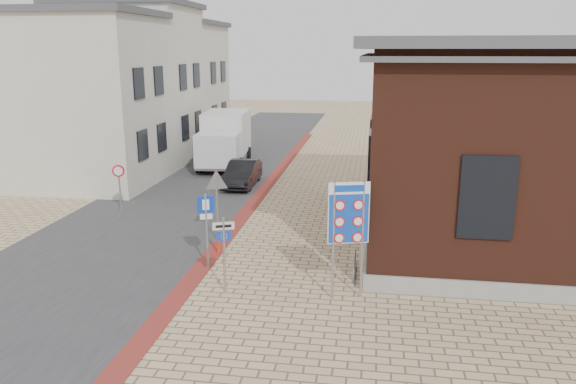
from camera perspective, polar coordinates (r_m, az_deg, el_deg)
The scene contains 16 objects.
ground at distance 15.30m, azimuth -3.72°, elevation -10.83°, with size 120.00×120.00×0.00m, color tan.
road_strip at distance 30.46m, azimuth -7.79°, elevation 1.88°, with size 7.00×60.00×0.02m, color #38383A.
curb_strip at distance 24.90m, azimuth -3.29°, elevation -0.79°, with size 0.60×40.00×0.02m, color maroon.
brick_building at distance 21.55m, azimuth 24.72°, elevation 4.98°, with size 13.00×13.00×6.80m.
townhouse_near at distance 29.22m, azimuth -20.30°, elevation 8.87°, with size 7.40×6.40×8.30m.
townhouse_mid at distance 34.56m, azimuth -15.55°, elevation 10.60°, with size 7.40×6.40×9.10m.
townhouse_far at distance 40.12m, azimuth -11.99°, elevation 10.68°, with size 7.40×6.40×8.30m.
bike_rack at distance 16.90m, azimuth 6.78°, elevation -7.42°, with size 0.08×1.80×0.60m.
sedan at distance 27.44m, azimuth -4.66°, elevation 1.89°, with size 1.30×3.74×1.23m, color black.
box_truck at distance 32.12m, azimuth -6.46°, elevation 5.39°, with size 2.88×5.98×3.03m.
border_sign at distance 14.63m, azimuth 6.17°, elevation -2.36°, with size 1.07×0.33×3.20m.
essen_sign at distance 15.21m, azimuth -6.52°, elevation -5.31°, with size 0.56×0.24×2.16m.
parking_sign at distance 16.98m, azimuth -8.31°, elevation -2.67°, with size 0.50×0.20×2.34m.
yield_sign at distance 19.21m, azimuth -7.26°, elevation 0.38°, with size 0.83×0.42×2.49m.
speed_sign at distance 23.29m, azimuth -16.77°, elevation 0.95°, with size 0.48×0.15×2.06m.
bollard at distance 18.39m, azimuth -7.10°, elevation -4.67°, with size 0.10×0.10×1.09m, color #EE350C.
Camera 1 is at (3.07, -13.51, 6.49)m, focal length 35.00 mm.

